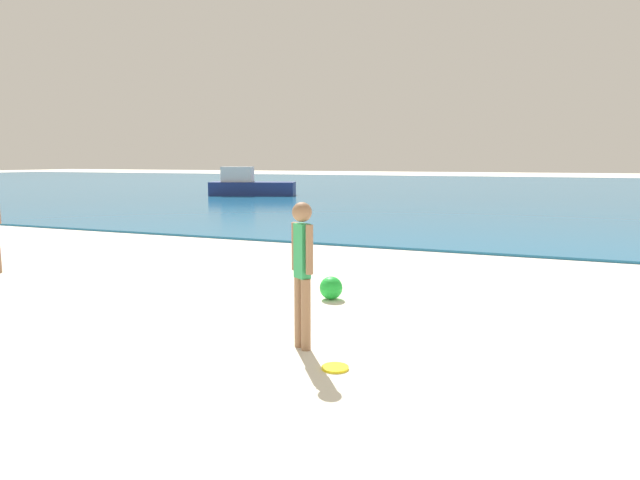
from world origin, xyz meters
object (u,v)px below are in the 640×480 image
(frisbee, at_px, (335,368))
(person_standing, at_px, (302,266))
(boat_near, at_px, (249,185))
(beach_ball, at_px, (331,288))

(frisbee, bearing_deg, person_standing, 140.93)
(person_standing, xyz_separation_m, frisbee, (0.55, -0.45, -0.90))
(person_standing, bearing_deg, frisbee, -4.82)
(person_standing, xyz_separation_m, boat_near, (-13.40, 22.71, -0.29))
(person_standing, height_order, beach_ball, person_standing)
(person_standing, distance_m, boat_near, 26.37)
(boat_near, bearing_deg, frisbee, -77.15)
(person_standing, relative_size, boat_near, 0.32)
(frisbee, distance_m, boat_near, 27.04)
(frisbee, height_order, boat_near, boat_near)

